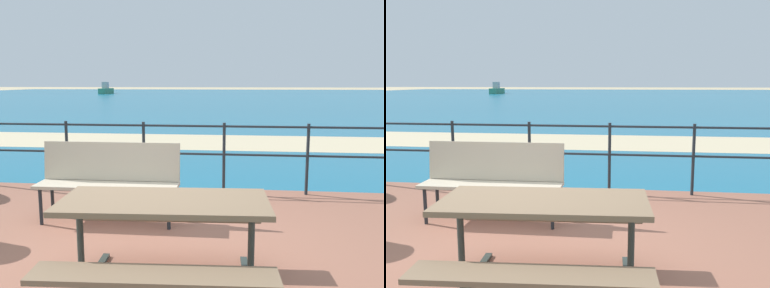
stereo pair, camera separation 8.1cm
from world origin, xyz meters
TOP-DOWN VIEW (x-y plane):
  - ground_plane at (0.00, 0.00)m, footprint 240.00×240.00m
  - patio_paving at (0.00, 0.00)m, footprint 6.40×5.20m
  - sea_water at (0.00, 40.00)m, footprint 90.00×90.00m
  - beach_strip at (0.00, 7.78)m, footprint 54.01×3.06m
  - picnic_table at (0.25, -0.59)m, footprint 1.57×1.46m
  - park_bench at (-0.69, 1.06)m, footprint 1.62×0.43m
  - railing_fence at (0.00, 2.41)m, footprint 5.94×0.04m
  - boat_near at (-17.44, 52.45)m, footprint 1.02×4.78m

SIDE VIEW (x-z plane):
  - ground_plane at x=0.00m, z-range 0.00..0.00m
  - sea_water at x=0.00m, z-range 0.00..0.01m
  - beach_strip at x=0.00m, z-range 0.00..0.01m
  - patio_paving at x=0.00m, z-range 0.00..0.06m
  - boat_near at x=-17.44m, z-range -0.30..1.32m
  - park_bench at x=-0.69m, z-range 0.15..1.05m
  - picnic_table at x=0.25m, z-range 0.25..1.01m
  - railing_fence at x=0.00m, z-range 0.19..1.21m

